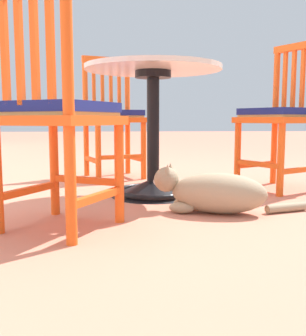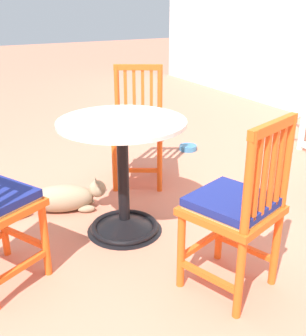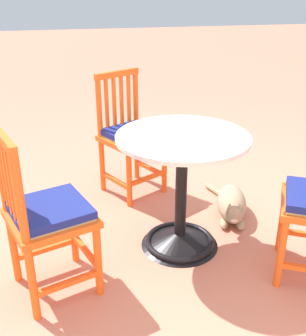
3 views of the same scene
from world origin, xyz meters
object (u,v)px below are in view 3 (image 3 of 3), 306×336
orange_chair_at_corner (131,136)px  tabby_cat (231,206)px  cafe_table (181,205)px  orange_chair_facing_out (46,216)px

orange_chair_at_corner → tabby_cat: (-0.61, 0.56, -0.35)m
cafe_table → orange_chair_at_corner: bearing=-78.0°
cafe_table → orange_chair_facing_out: orange_chair_facing_out is taller
cafe_table → orange_chair_facing_out: (0.77, 0.25, 0.16)m
orange_chair_at_corner → tabby_cat: bearing=137.2°
orange_chair_at_corner → orange_chair_facing_out: bearing=60.5°
tabby_cat → orange_chair_at_corner: bearing=-42.8°
cafe_table → orange_chair_facing_out: 0.82m
cafe_table → tabby_cat: cafe_table is taller
orange_chair_at_corner → cafe_table: bearing=102.0°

